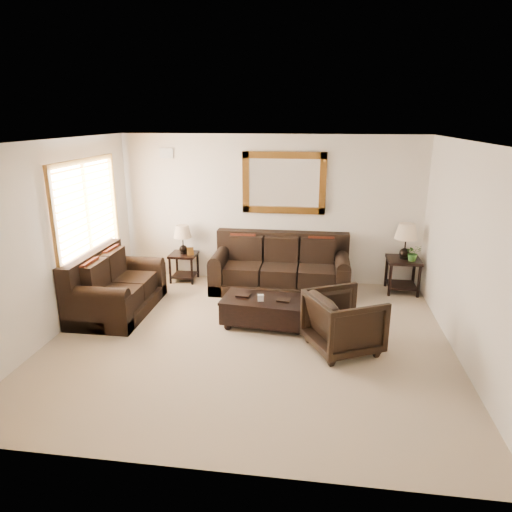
# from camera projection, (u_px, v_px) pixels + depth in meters

# --- Properties ---
(room) EXTENTS (5.51, 5.01, 2.71)m
(room) POSITION_uv_depth(u_px,v_px,m) (249.00, 247.00, 5.99)
(room) COLOR tan
(room) RESTS_ON ground
(window) EXTENTS (0.07, 1.96, 1.66)m
(window) POSITION_uv_depth(u_px,v_px,m) (88.00, 212.00, 7.14)
(window) COLOR white
(window) RESTS_ON room
(mirror) EXTENTS (1.50, 0.06, 1.10)m
(mirror) POSITION_uv_depth(u_px,v_px,m) (284.00, 183.00, 8.15)
(mirror) COLOR #522F10
(mirror) RESTS_ON room
(air_vent) EXTENTS (0.25, 0.02, 0.18)m
(air_vent) POSITION_uv_depth(u_px,v_px,m) (167.00, 153.00, 8.30)
(air_vent) COLOR #999999
(air_vent) RESTS_ON room
(sofa) EXTENTS (2.41, 1.04, 0.99)m
(sofa) POSITION_uv_depth(u_px,v_px,m) (280.00, 270.00, 8.17)
(sofa) COLOR black
(sofa) RESTS_ON room
(loveseat) EXTENTS (1.02, 1.71, 0.96)m
(loveseat) POSITION_uv_depth(u_px,v_px,m) (114.00, 290.00, 7.24)
(loveseat) COLOR black
(loveseat) RESTS_ON room
(end_table_left) EXTENTS (0.49, 0.49, 1.07)m
(end_table_left) POSITION_uv_depth(u_px,v_px,m) (183.00, 245.00, 8.49)
(end_table_left) COLOR black
(end_table_left) RESTS_ON room
(end_table_right) EXTENTS (0.56, 0.56, 1.24)m
(end_table_right) POSITION_uv_depth(u_px,v_px,m) (405.00, 248.00, 7.90)
(end_table_right) COLOR black
(end_table_right) RESTS_ON room
(coffee_table) EXTENTS (1.30, 0.79, 0.53)m
(coffee_table) POSITION_uv_depth(u_px,v_px,m) (265.00, 308.00, 6.76)
(coffee_table) COLOR black
(coffee_table) RESTS_ON room
(armchair) EXTENTS (1.09, 1.12, 0.87)m
(armchair) POSITION_uv_depth(u_px,v_px,m) (344.00, 319.00, 6.00)
(armchair) COLOR black
(armchair) RESTS_ON floor
(potted_plant) EXTENTS (0.33, 0.35, 0.22)m
(potted_plant) POSITION_uv_depth(u_px,v_px,m) (413.00, 255.00, 7.81)
(potted_plant) COLOR #2A541D
(potted_plant) RESTS_ON end_table_right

